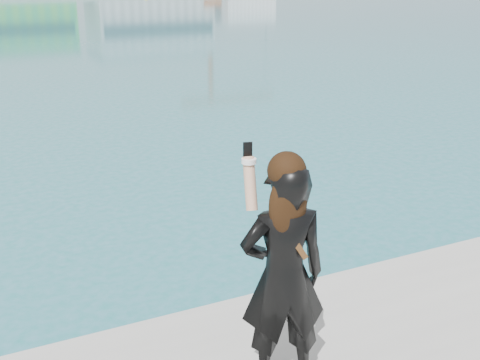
{
  "coord_description": "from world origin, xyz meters",
  "views": [
    {
      "loc": [
        -1.33,
        -3.47,
        3.71
      ],
      "look_at": [
        0.58,
        0.49,
        2.16
      ],
      "focal_mm": 45.0,
      "sensor_mm": 36.0,
      "label": 1
    }
  ],
  "objects": [
    {
      "name": "woman",
      "position": [
        0.58,
        -0.21,
        1.71
      ],
      "size": [
        0.7,
        0.55,
        1.81
      ],
      "rotation": [
        0.0,
        0.0,
        2.9
      ],
      "color": "black",
      "rests_on": "near_quay"
    }
  ]
}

